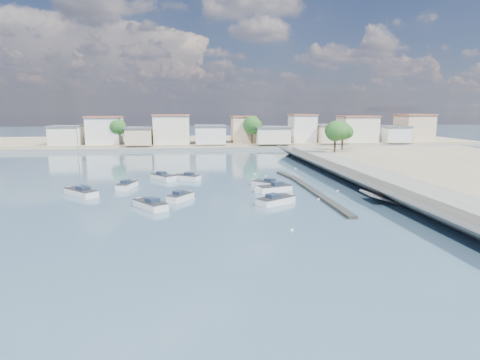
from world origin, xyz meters
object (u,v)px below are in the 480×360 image
Objects in this scene: motorboat_a at (149,205)px; motorboat_g at (164,178)px; motorboat_h at (277,200)px; motorboat_c at (266,184)px; motorboat_d at (272,189)px; motorboat_b at (181,197)px; motorboat_f at (186,177)px; sailboat at (80,192)px; motorboat_e at (128,185)px.

motorboat_a is 18.74m from motorboat_g.
motorboat_h is at bearing -51.33° from motorboat_g.
motorboat_d is (0.26, -3.56, -0.00)m from motorboat_c.
motorboat_f is at bearing 88.72° from motorboat_b.
motorboat_a is at bearing -40.03° from sailboat.
motorboat_d is at bearing -85.79° from motorboat_c.
motorboat_g is at bearing 144.06° from motorboat_d.
sailboat reaches higher than motorboat_h.
motorboat_g is 0.99× the size of motorboat_h.
motorboat_c and motorboat_h have the same top height.
motorboat_c is 10.65m from motorboat_h.
motorboat_b is 12.91m from motorboat_d.
motorboat_c is at bearing -3.75° from motorboat_e.
motorboat_f is at bearing 137.99° from motorboat_d.
motorboat_g and motorboat_h have the same top height.
motorboat_b is 11.94m from motorboat_h.
motorboat_b is 0.89× the size of motorboat_f.
motorboat_b and motorboat_h have the same top height.
motorboat_d and motorboat_f have the same top height.
motorboat_b and motorboat_e have the same top height.
motorboat_e is at bearing 176.25° from motorboat_c.
motorboat_d is (12.33, 3.84, -0.00)m from motorboat_b.
motorboat_a is 1.06× the size of motorboat_e.
motorboat_e is at bearing -144.09° from motorboat_f.
motorboat_a is 19.17m from motorboat_c.
motorboat_f and motorboat_h have the same top height.
motorboat_a is at bearing -154.67° from motorboat_d.
motorboat_c is at bearing 35.33° from motorboat_a.
motorboat_h is at bearing -17.35° from sailboat.
sailboat is (-5.49, -4.17, 0.04)m from motorboat_e.
motorboat_d is 1.05× the size of motorboat_g.
motorboat_f is at bearing -6.52° from motorboat_g.
motorboat_h is at bearing -96.68° from motorboat_d.
sailboat is at bearing -143.56° from motorboat_f.
motorboat_g is at bearing 101.75° from motorboat_b.
sailboat is (-25.43, -2.86, 0.04)m from motorboat_c.
motorboat_c is at bearing 6.42° from sailboat.
motorboat_d is 0.60× the size of sailboat.
motorboat_h is at bearing -15.68° from motorboat_b.
motorboat_e is at bearing 37.21° from sailboat.
motorboat_g is 14.67m from sailboat.
motorboat_e is 22.76m from motorboat_h.
motorboat_e and motorboat_g have the same top height.
motorboat_c and motorboat_d have the same top height.
motorboat_b is at bearing -148.46° from motorboat_c.
motorboat_d is 1.04× the size of motorboat_h.
motorboat_f is (-11.74, 7.25, -0.00)m from motorboat_c.
motorboat_c is 0.87× the size of motorboat_h.
motorboat_h is (15.08, 0.46, -0.00)m from motorboat_a.
motorboat_d is 19.09m from motorboat_g.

